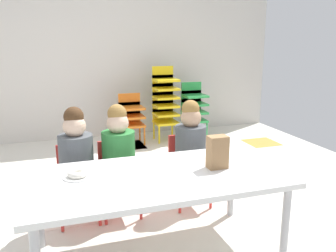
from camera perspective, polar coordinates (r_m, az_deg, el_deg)
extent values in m
cube|color=silver|center=(3.22, -7.26, -12.75)|extent=(5.79, 4.92, 0.02)
cube|color=silver|center=(3.17, -15.48, -13.38)|extent=(0.43, 0.43, 0.00)
cube|color=silver|center=(4.03, -9.83, -7.11)|extent=(0.43, 0.43, 0.00)
cube|color=orange|center=(5.22, 14.51, -2.52)|extent=(0.43, 0.43, 0.00)
cube|color=#B24C47|center=(4.95, -6.30, -3.06)|extent=(0.43, 0.43, 0.00)
cube|color=#336BB2|center=(4.12, -3.59, -6.49)|extent=(0.43, 0.43, 0.00)
cube|color=orange|center=(4.04, 10.63, -7.08)|extent=(0.43, 0.43, 0.00)
cube|color=#B24C47|center=(4.95, -6.30, -3.06)|extent=(0.43, 0.43, 0.00)
cube|color=beige|center=(5.33, -13.11, 12.51)|extent=(5.79, 0.10, 2.69)
cube|color=white|center=(2.32, -1.81, -8.12)|extent=(1.63, 0.83, 0.04)
cylinder|color=#B2B2B7|center=(2.47, 18.00, -14.80)|extent=(0.05, 0.05, 0.54)
cylinder|color=#B2B2B7|center=(2.68, -19.67, -12.53)|extent=(0.05, 0.05, 0.54)
cylinder|color=#B2B2B7|center=(3.00, 9.94, -9.04)|extent=(0.05, 0.05, 0.54)
cube|color=red|center=(2.93, -13.99, -9.17)|extent=(0.32, 0.30, 0.03)
cube|color=red|center=(3.02, -14.40, -5.47)|extent=(0.29, 0.02, 0.30)
cylinder|color=#4C5156|center=(2.85, -14.24, -5.09)|extent=(0.31, 0.31, 0.38)
sphere|color=beige|center=(2.78, -14.55, -0.01)|extent=(0.17, 0.17, 0.17)
sphere|color=#472D19|center=(2.78, -14.66, 1.45)|extent=(0.15, 0.15, 0.15)
cylinder|color=red|center=(2.87, -16.44, -13.15)|extent=(0.02, 0.02, 0.28)
cylinder|color=red|center=(2.88, -10.75, -12.64)|extent=(0.02, 0.02, 0.28)
cylinder|color=red|center=(3.10, -16.66, -11.04)|extent=(0.02, 0.02, 0.28)
cylinder|color=red|center=(3.12, -11.43, -10.59)|extent=(0.02, 0.02, 0.28)
cube|color=red|center=(2.97, -7.64, -8.58)|extent=(0.32, 0.30, 0.03)
cube|color=red|center=(3.05, -8.27, -4.95)|extent=(0.29, 0.02, 0.30)
cylinder|color=#2D7A38|center=(2.89, -7.78, -4.54)|extent=(0.32, 0.32, 0.38)
sphere|color=beige|center=(2.82, -7.95, 0.49)|extent=(0.17, 0.17, 0.17)
sphere|color=olive|center=(2.82, -8.04, 1.93)|extent=(0.15, 0.15, 0.15)
cylinder|color=red|center=(2.89, -9.83, -12.55)|extent=(0.02, 0.02, 0.28)
cylinder|color=red|center=(2.94, -4.31, -11.92)|extent=(0.02, 0.02, 0.28)
cylinder|color=red|center=(3.12, -10.58, -10.51)|extent=(0.02, 0.02, 0.28)
cylinder|color=red|center=(3.17, -5.49, -9.98)|extent=(0.02, 0.02, 0.28)
cube|color=red|center=(3.13, 3.50, -7.29)|extent=(0.32, 0.30, 0.03)
cube|color=red|center=(3.21, 2.54, -3.88)|extent=(0.29, 0.02, 0.30)
cylinder|color=#4C5156|center=(3.06, 3.56, -3.43)|extent=(0.34, 0.34, 0.38)
sphere|color=tan|center=(2.99, 3.64, 1.34)|extent=(0.17, 0.17, 0.17)
sphere|color=olive|center=(2.99, 3.57, 2.70)|extent=(0.15, 0.15, 0.15)
cylinder|color=red|center=(3.03, 1.89, -11.09)|extent=(0.02, 0.02, 0.28)
cylinder|color=red|center=(3.13, 6.79, -10.34)|extent=(0.02, 0.02, 0.28)
cylinder|color=red|center=(3.25, 0.28, -9.28)|extent=(0.02, 0.02, 0.28)
cylinder|color=red|center=(3.34, 4.88, -8.65)|extent=(0.02, 0.02, 0.28)
cube|color=orange|center=(4.98, -5.70, 0.15)|extent=(0.32, 0.30, 0.03)
cube|color=orange|center=(5.09, -6.07, 1.48)|extent=(0.30, 0.02, 0.18)
cube|color=orange|center=(4.95, -5.73, 1.50)|extent=(0.32, 0.30, 0.03)
cube|color=orange|center=(5.07, -6.11, 2.81)|extent=(0.30, 0.02, 0.18)
cube|color=orange|center=(4.93, -5.76, 2.86)|extent=(0.32, 0.30, 0.03)
cube|color=orange|center=(5.04, -6.14, 4.15)|extent=(0.30, 0.02, 0.18)
cylinder|color=orange|center=(4.86, -6.92, -1.81)|extent=(0.02, 0.02, 0.26)
cylinder|color=orange|center=(4.92, -3.73, -1.54)|extent=(0.02, 0.02, 0.26)
cylinder|color=orange|center=(5.10, -7.52, -1.07)|extent=(0.02, 0.02, 0.26)
cylinder|color=orange|center=(5.16, -4.47, -0.82)|extent=(0.02, 0.02, 0.26)
cube|color=yellow|center=(5.10, -0.34, 0.55)|extent=(0.32, 0.30, 0.03)
cube|color=yellow|center=(5.21, -0.82, 1.85)|extent=(0.30, 0.02, 0.18)
cube|color=yellow|center=(5.08, -0.34, 1.87)|extent=(0.32, 0.30, 0.03)
cube|color=yellow|center=(5.19, -0.83, 3.14)|extent=(0.30, 0.02, 0.18)
cube|color=yellow|center=(5.05, -0.34, 3.20)|extent=(0.32, 0.30, 0.03)
cube|color=yellow|center=(5.17, -0.83, 4.45)|extent=(0.30, 0.02, 0.18)
cube|color=yellow|center=(5.03, -0.35, 4.55)|extent=(0.32, 0.30, 0.03)
cube|color=yellow|center=(5.15, -0.84, 5.77)|extent=(0.30, 0.02, 0.18)
cube|color=yellow|center=(5.02, -0.35, 5.90)|extent=(0.32, 0.30, 0.03)
cube|color=yellow|center=(5.14, -0.84, 7.10)|extent=(0.30, 0.02, 0.18)
cube|color=yellow|center=(5.00, -0.35, 7.26)|extent=(0.32, 0.30, 0.03)
cube|color=yellow|center=(5.12, -0.85, 8.43)|extent=(0.30, 0.02, 0.18)
cylinder|color=yellow|center=(4.97, -1.40, -1.34)|extent=(0.02, 0.02, 0.26)
cylinder|color=yellow|center=(5.06, 1.63, -1.08)|extent=(0.02, 0.02, 0.26)
cylinder|color=yellow|center=(5.21, -2.25, -0.64)|extent=(0.02, 0.02, 0.26)
cylinder|color=yellow|center=(5.30, 0.66, -0.41)|extent=(0.02, 0.02, 0.26)
cube|color=green|center=(5.25, 4.20, 0.90)|extent=(0.32, 0.30, 0.03)
cube|color=green|center=(5.36, 3.64, 2.15)|extent=(0.30, 0.02, 0.18)
cube|color=green|center=(5.23, 4.22, 2.18)|extent=(0.32, 0.30, 0.03)
cube|color=green|center=(5.34, 3.66, 3.41)|extent=(0.30, 0.02, 0.18)
cube|color=green|center=(5.20, 4.24, 3.47)|extent=(0.32, 0.30, 0.03)
cube|color=green|center=(5.32, 3.68, 4.68)|extent=(0.30, 0.02, 0.18)
cube|color=green|center=(5.18, 4.26, 4.78)|extent=(0.32, 0.30, 0.03)
cube|color=green|center=(5.30, 3.69, 5.96)|extent=(0.30, 0.02, 0.18)
cylinder|color=green|center=(5.11, 3.28, -0.94)|extent=(0.02, 0.02, 0.26)
cylinder|color=green|center=(5.22, 6.14, -0.69)|extent=(0.02, 0.02, 0.26)
cylinder|color=green|center=(5.35, 2.25, -0.28)|extent=(0.02, 0.02, 0.26)
cylinder|color=green|center=(5.45, 5.00, -0.05)|extent=(0.02, 0.02, 0.26)
cube|color=#9E754C|center=(2.43, 7.80, -4.09)|extent=(0.13, 0.09, 0.22)
cylinder|color=white|center=(2.34, -14.05, -7.79)|extent=(0.18, 0.18, 0.01)
torus|color=white|center=(2.33, -14.08, -7.26)|extent=(0.13, 0.13, 0.04)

